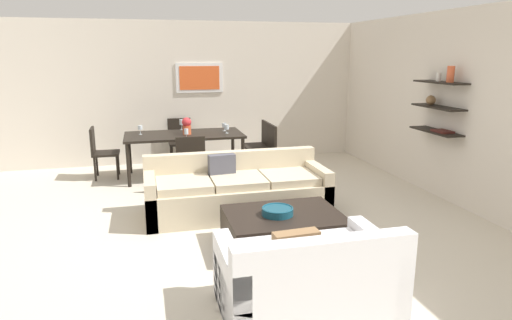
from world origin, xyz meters
TOP-DOWN VIEW (x-y plane):
  - ground_plane at (0.00, 0.00)m, footprint 18.00×18.00m
  - back_wall_unit at (0.30, 3.53)m, footprint 8.40×0.09m
  - right_wall_shelf_unit at (3.03, 0.59)m, footprint 0.34×8.20m
  - sofa_beige at (-0.07, 0.34)m, footprint 2.39×0.90m
  - loveseat_white at (0.01, -2.12)m, footprint 1.43×0.90m
  - coffee_table at (0.21, -0.84)m, footprint 1.26×0.94m
  - decorative_bowl at (0.13, -0.86)m, footprint 0.35×0.35m
  - dining_table at (-0.56, 2.38)m, footprint 1.99×0.99m
  - dining_chair_foot at (-0.56, 1.48)m, footprint 0.44×0.44m
  - dining_chair_right_near at (0.84, 2.16)m, footprint 0.44×0.44m
  - dining_chair_head at (-0.56, 3.28)m, footprint 0.44×0.44m
  - dining_chair_right_far at (0.84, 2.60)m, footprint 0.44×0.44m
  - dining_chair_left_far at (-1.97, 2.60)m, footprint 0.44×0.44m
  - wine_glass_head at (-0.56, 2.82)m, footprint 0.07×0.07m
  - wine_glass_right_far at (0.16, 2.50)m, footprint 0.08×0.08m
  - wine_glass_foot at (-0.56, 1.95)m, footprint 0.07×0.07m
  - wine_glass_right_near at (0.16, 2.26)m, footprint 0.08×0.08m
  - wine_glass_left_far at (-1.29, 2.50)m, footprint 0.07×0.07m
  - centerpiece_vase at (-0.52, 2.32)m, footprint 0.16×0.16m

SIDE VIEW (x-z plane):
  - ground_plane at x=0.00m, z-range 0.00..0.00m
  - coffee_table at x=0.21m, z-range 0.00..0.38m
  - sofa_beige at x=-0.07m, z-range -0.10..0.68m
  - loveseat_white at x=0.01m, z-range -0.10..0.68m
  - decorative_bowl at x=0.13m, z-range 0.38..0.47m
  - dining_chair_foot at x=-0.56m, z-range 0.06..0.94m
  - dining_chair_right_near at x=0.84m, z-range 0.06..0.94m
  - dining_chair_head at x=-0.56m, z-range 0.06..0.94m
  - dining_chair_right_far at x=0.84m, z-range 0.06..0.94m
  - dining_chair_left_far at x=-1.97m, z-range 0.06..0.94m
  - dining_table at x=-0.56m, z-range 0.31..1.06m
  - wine_glass_right_far at x=0.16m, z-range 0.78..0.92m
  - wine_glass_right_near at x=0.16m, z-range 0.78..0.93m
  - wine_glass_foot at x=-0.56m, z-range 0.78..0.94m
  - wine_glass_left_far at x=-1.29m, z-range 0.79..0.94m
  - wine_glass_head at x=-0.56m, z-range 0.79..0.98m
  - centerpiece_vase at x=-0.52m, z-range 0.76..1.05m
  - right_wall_shelf_unit at x=3.03m, z-range 0.00..2.70m
  - back_wall_unit at x=0.30m, z-range 0.00..2.70m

